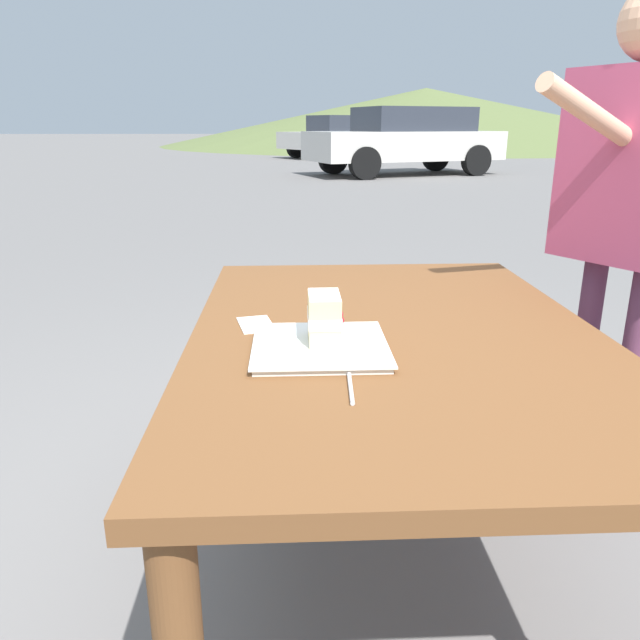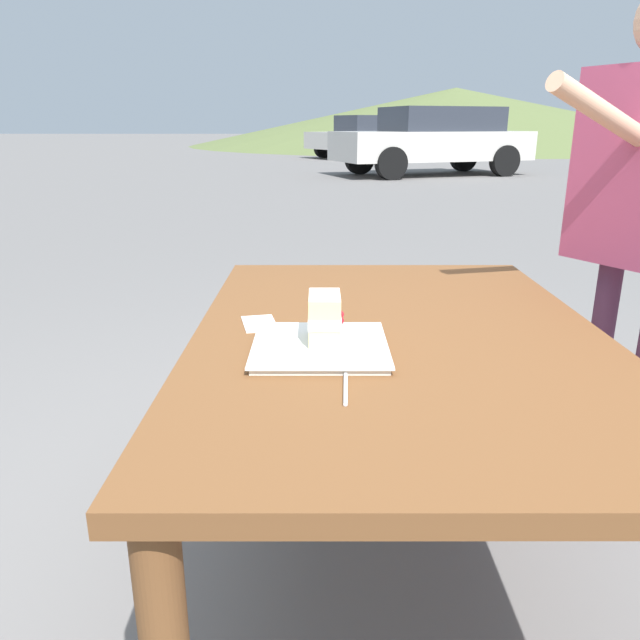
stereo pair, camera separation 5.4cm
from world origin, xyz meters
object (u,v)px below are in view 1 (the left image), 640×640
(dessert_fork, at_px, (350,380))
(parked_car_far, at_px, (342,135))
(cake_slice, at_px, (324,318))
(patio_table, at_px, (394,366))
(parked_car_near, at_px, (407,139))
(diner_person, at_px, (635,177))
(paper_napkin, at_px, (256,324))
(dessert_plate, at_px, (320,347))

(dessert_fork, relative_size, parked_car_far, 0.04)
(cake_slice, height_order, dessert_fork, cake_slice)
(patio_table, distance_m, parked_car_near, 13.48)
(diner_person, distance_m, parked_car_far, 20.76)
(paper_napkin, relative_size, parked_car_far, 0.03)
(dessert_fork, relative_size, paper_napkin, 1.27)
(cake_slice, distance_m, parked_car_far, 21.31)
(patio_table, relative_size, dessert_fork, 7.92)
(patio_table, xyz_separation_m, parked_car_near, (13.25, -2.45, 0.21))
(diner_person, xyz_separation_m, parked_car_far, (20.74, -0.88, -0.23))
(paper_napkin, distance_m, parked_car_far, 21.16)
(paper_napkin, bearing_deg, cake_slice, -136.53)
(dessert_fork, distance_m, diner_person, 1.12)
(dessert_fork, distance_m, parked_car_far, 21.48)
(dessert_plate, relative_size, cake_slice, 2.62)
(patio_table, height_order, dessert_plate, dessert_plate)
(paper_napkin, distance_m, diner_person, 1.13)
(cake_slice, relative_size, paper_napkin, 0.78)
(cake_slice, bearing_deg, parked_car_near, -11.09)
(dessert_fork, height_order, parked_car_far, parked_car_far)
(patio_table, distance_m, dessert_plate, 0.24)
(parked_car_near, bearing_deg, dessert_plate, 168.88)
(diner_person, xyz_separation_m, parked_car_near, (12.87, -1.73, -0.19))
(dessert_plate, relative_size, parked_car_far, 0.06)
(patio_table, relative_size, parked_car_near, 0.28)
(dessert_plate, relative_size, dessert_fork, 1.62)
(parked_car_near, bearing_deg, dessert_fork, 169.20)
(cake_slice, relative_size, dessert_fork, 0.62)
(patio_table, distance_m, paper_napkin, 0.34)
(patio_table, height_order, parked_car_far, parked_car_far)
(dessert_plate, xyz_separation_m, parked_car_near, (13.38, -2.63, 0.11))
(parked_car_near, bearing_deg, cake_slice, 168.91)
(dessert_fork, xyz_separation_m, parked_car_far, (21.41, -1.73, 0.07))
(cake_slice, xyz_separation_m, paper_napkin, (0.16, 0.15, -0.06))
(patio_table, relative_size, dessert_plate, 4.88)
(dessert_plate, bearing_deg, patio_table, -55.10)
(patio_table, bearing_deg, dessert_plate, 124.90)
(dessert_plate, bearing_deg, diner_person, -60.44)
(cake_slice, bearing_deg, patio_table, -56.92)
(parked_car_far, bearing_deg, parked_car_near, -173.83)
(patio_table, bearing_deg, parked_car_near, -10.47)
(diner_person, distance_m, parked_car_near, 12.99)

